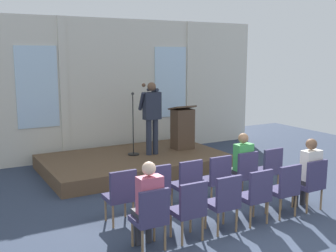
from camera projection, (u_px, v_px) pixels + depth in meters
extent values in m
plane|color=#2D384C|center=(257.00, 238.00, 6.39)|extent=(15.96, 15.96, 0.00)
cube|color=beige|center=(109.00, 88.00, 11.34)|extent=(9.57, 0.10, 3.74)
cube|color=silver|center=(37.00, 87.00, 10.35)|extent=(1.03, 0.04, 2.04)
cube|color=beige|center=(64.00, 90.00, 10.69)|extent=(0.20, 0.08, 3.74)
cube|color=silver|center=(170.00, 82.00, 12.20)|extent=(1.03, 0.04, 2.04)
cube|color=beige|center=(189.00, 85.00, 12.54)|extent=(0.20, 0.08, 3.74)
cube|color=brown|center=(134.00, 162.00, 10.23)|extent=(4.35, 2.67, 0.33)
cylinder|color=#232838|center=(149.00, 137.00, 10.22)|extent=(0.14, 0.14, 0.89)
cylinder|color=#232838|center=(155.00, 137.00, 10.31)|extent=(0.14, 0.14, 0.89)
cube|color=#232838|center=(152.00, 106.00, 10.13)|extent=(0.42, 0.22, 0.67)
cube|color=navy|center=(150.00, 102.00, 10.22)|extent=(0.06, 0.01, 0.40)
sphere|color=brown|center=(152.00, 87.00, 10.06)|extent=(0.21, 0.21, 0.21)
cylinder|color=#232838|center=(142.00, 101.00, 10.07)|extent=(0.09, 0.28, 0.45)
cylinder|color=#232838|center=(155.00, 91.00, 10.26)|extent=(0.15, 0.36, 0.15)
cylinder|color=#232838|center=(151.00, 89.00, 10.35)|extent=(0.11, 0.34, 0.15)
sphere|color=brown|center=(144.00, 85.00, 10.52)|extent=(0.10, 0.10, 0.10)
cylinder|color=black|center=(134.00, 154.00, 10.30)|extent=(0.28, 0.28, 0.03)
cylinder|color=black|center=(133.00, 125.00, 10.17)|extent=(0.02, 0.02, 1.45)
sphere|color=#262626|center=(133.00, 94.00, 10.04)|extent=(0.07, 0.07, 0.07)
cube|color=#4C3828|center=(183.00, 129.00, 10.88)|extent=(0.52, 0.40, 1.05)
cube|color=#4C3828|center=(182.00, 108.00, 10.80)|extent=(0.60, 0.48, 0.14)
cylinder|color=olive|center=(125.00, 206.00, 7.19)|extent=(0.04, 0.04, 0.40)
cylinder|color=olive|center=(106.00, 210.00, 7.01)|extent=(0.04, 0.04, 0.40)
cylinder|color=olive|center=(133.00, 212.00, 6.89)|extent=(0.04, 0.04, 0.40)
cylinder|color=olive|center=(113.00, 216.00, 6.72)|extent=(0.04, 0.04, 0.40)
cube|color=#383356|center=(119.00, 197.00, 6.91)|extent=(0.46, 0.44, 0.08)
cube|color=#383356|center=(123.00, 185.00, 6.70)|extent=(0.46, 0.06, 0.46)
cylinder|color=olive|center=(158.00, 200.00, 7.50)|extent=(0.04, 0.04, 0.40)
cylinder|color=olive|center=(140.00, 203.00, 7.32)|extent=(0.04, 0.04, 0.40)
cylinder|color=olive|center=(167.00, 205.00, 7.21)|extent=(0.04, 0.04, 0.40)
cylinder|color=olive|center=(149.00, 209.00, 7.03)|extent=(0.04, 0.04, 0.40)
cube|color=#383356|center=(154.00, 191.00, 7.22)|extent=(0.46, 0.44, 0.08)
cube|color=#383356|center=(159.00, 179.00, 7.01)|extent=(0.46, 0.06, 0.46)
cylinder|color=olive|center=(188.00, 194.00, 7.81)|extent=(0.04, 0.04, 0.40)
cylinder|color=olive|center=(172.00, 197.00, 7.64)|extent=(0.04, 0.04, 0.40)
cylinder|color=olive|center=(198.00, 199.00, 7.52)|extent=(0.04, 0.04, 0.40)
cylinder|color=olive|center=(181.00, 203.00, 7.34)|extent=(0.04, 0.04, 0.40)
cube|color=#383356|center=(185.00, 185.00, 7.54)|extent=(0.46, 0.44, 0.08)
cube|color=#383356|center=(191.00, 174.00, 7.33)|extent=(0.46, 0.06, 0.46)
cylinder|color=olive|center=(216.00, 188.00, 8.12)|extent=(0.04, 0.04, 0.40)
cylinder|color=olive|center=(201.00, 191.00, 7.95)|extent=(0.04, 0.04, 0.40)
cylinder|color=olive|center=(227.00, 193.00, 7.83)|extent=(0.04, 0.04, 0.40)
cylinder|color=olive|center=(211.00, 197.00, 7.66)|extent=(0.04, 0.04, 0.40)
cube|color=#383356|center=(214.00, 180.00, 7.85)|extent=(0.46, 0.44, 0.08)
cube|color=#383356|center=(221.00, 169.00, 7.64)|extent=(0.46, 0.06, 0.46)
cylinder|color=olive|center=(242.00, 183.00, 8.44)|extent=(0.04, 0.04, 0.40)
cylinder|color=olive|center=(228.00, 186.00, 8.26)|extent=(0.04, 0.04, 0.40)
cylinder|color=olive|center=(254.00, 188.00, 8.14)|extent=(0.04, 0.04, 0.40)
cylinder|color=olive|center=(239.00, 191.00, 7.97)|extent=(0.04, 0.04, 0.40)
cube|color=#383356|center=(241.00, 175.00, 8.16)|extent=(0.46, 0.44, 0.08)
cube|color=#383356|center=(248.00, 164.00, 7.95)|extent=(0.46, 0.06, 0.46)
cylinder|color=#2D2D33|center=(232.00, 184.00, 8.31)|extent=(0.10, 0.10, 0.44)
cylinder|color=#2D2D33|center=(239.00, 183.00, 8.40)|extent=(0.10, 0.10, 0.44)
cube|color=#2D2D33|center=(239.00, 172.00, 8.20)|extent=(0.34, 0.36, 0.12)
cube|color=green|center=(243.00, 157.00, 8.05)|extent=(0.36, 0.20, 0.52)
sphere|color=#8C6647|center=(243.00, 138.00, 8.01)|extent=(0.20, 0.20, 0.20)
cylinder|color=olive|center=(266.00, 179.00, 8.75)|extent=(0.04, 0.04, 0.40)
cylinder|color=olive|center=(253.00, 181.00, 8.57)|extent=(0.04, 0.04, 0.40)
cylinder|color=olive|center=(278.00, 183.00, 8.46)|extent=(0.04, 0.04, 0.40)
cylinder|color=olive|center=(265.00, 186.00, 8.28)|extent=(0.04, 0.04, 0.40)
cube|color=#383356|center=(266.00, 171.00, 8.47)|extent=(0.46, 0.44, 0.08)
cube|color=#383356|center=(273.00, 160.00, 8.26)|extent=(0.46, 0.06, 0.46)
cylinder|color=olive|center=(154.00, 229.00, 6.25)|extent=(0.04, 0.04, 0.40)
cylinder|color=olive|center=(132.00, 234.00, 6.07)|extent=(0.04, 0.04, 0.40)
cylinder|color=olive|center=(165.00, 237.00, 5.96)|extent=(0.04, 0.04, 0.40)
cylinder|color=olive|center=(142.00, 243.00, 5.78)|extent=(0.04, 0.04, 0.40)
cube|color=#383356|center=(148.00, 220.00, 5.97)|extent=(0.46, 0.44, 0.08)
cube|color=#383356|center=(154.00, 206.00, 5.76)|extent=(0.46, 0.06, 0.46)
cylinder|color=#2D2D33|center=(138.00, 231.00, 6.12)|extent=(0.10, 0.10, 0.44)
cylinder|color=#2D2D33|center=(149.00, 228.00, 6.21)|extent=(0.10, 0.10, 0.44)
cube|color=#2D2D33|center=(147.00, 214.00, 6.02)|extent=(0.34, 0.36, 0.12)
cube|color=#B24C66|center=(150.00, 195.00, 5.86)|extent=(0.36, 0.20, 0.54)
sphere|color=beige|center=(149.00, 169.00, 5.82)|extent=(0.20, 0.20, 0.20)
cylinder|color=olive|center=(190.00, 220.00, 6.56)|extent=(0.04, 0.04, 0.40)
cylinder|color=olive|center=(171.00, 225.00, 6.39)|extent=(0.04, 0.04, 0.40)
cylinder|color=olive|center=(203.00, 228.00, 6.27)|extent=(0.04, 0.04, 0.40)
cylinder|color=olive|center=(182.00, 233.00, 6.09)|extent=(0.04, 0.04, 0.40)
cube|color=#383356|center=(187.00, 211.00, 6.29)|extent=(0.46, 0.44, 0.08)
cube|color=#383356|center=(194.00, 198.00, 6.08)|extent=(0.46, 0.06, 0.46)
cylinder|color=olive|center=(223.00, 213.00, 6.87)|extent=(0.04, 0.04, 0.40)
cylinder|color=olive|center=(205.00, 217.00, 6.70)|extent=(0.04, 0.04, 0.40)
cylinder|color=olive|center=(236.00, 220.00, 6.58)|extent=(0.04, 0.04, 0.40)
cylinder|color=olive|center=(218.00, 224.00, 6.41)|extent=(0.04, 0.04, 0.40)
cube|color=#383356|center=(221.00, 204.00, 6.60)|extent=(0.46, 0.44, 0.08)
cube|color=#383356|center=(229.00, 191.00, 6.39)|extent=(0.46, 0.06, 0.46)
cylinder|color=olive|center=(254.00, 206.00, 7.19)|extent=(0.04, 0.04, 0.40)
cylinder|color=olive|center=(237.00, 210.00, 7.01)|extent=(0.04, 0.04, 0.40)
cylinder|color=olive|center=(267.00, 212.00, 6.89)|extent=(0.04, 0.04, 0.40)
cylinder|color=olive|center=(250.00, 216.00, 6.72)|extent=(0.04, 0.04, 0.40)
cube|color=#383356|center=(253.00, 197.00, 6.91)|extent=(0.46, 0.44, 0.08)
cube|color=#383356|center=(261.00, 185.00, 6.70)|extent=(0.46, 0.06, 0.46)
cylinder|color=olive|center=(281.00, 200.00, 7.50)|extent=(0.04, 0.04, 0.40)
cylinder|color=olive|center=(266.00, 203.00, 7.32)|extent=(0.04, 0.04, 0.40)
cylinder|color=olive|center=(295.00, 205.00, 7.21)|extent=(0.04, 0.04, 0.40)
cylinder|color=olive|center=(280.00, 209.00, 7.03)|extent=(0.04, 0.04, 0.40)
cube|color=#383356|center=(281.00, 191.00, 7.22)|extent=(0.46, 0.44, 0.08)
cube|color=#383356|center=(290.00, 179.00, 7.01)|extent=(0.46, 0.06, 0.46)
cylinder|color=olive|center=(307.00, 194.00, 7.81)|extent=(0.04, 0.04, 0.40)
cylinder|color=olive|center=(293.00, 197.00, 7.64)|extent=(0.04, 0.04, 0.40)
cylinder|color=olive|center=(321.00, 199.00, 7.52)|extent=(0.04, 0.04, 0.40)
cylinder|color=olive|center=(307.00, 203.00, 7.34)|extent=(0.04, 0.04, 0.40)
cube|color=#383356|center=(308.00, 185.00, 7.54)|extent=(0.46, 0.44, 0.08)
cube|color=#383356|center=(317.00, 174.00, 7.33)|extent=(0.46, 0.06, 0.46)
cylinder|color=#2D2D33|center=(296.00, 195.00, 7.69)|extent=(0.10, 0.10, 0.44)
cylinder|color=#2D2D33|center=(303.00, 193.00, 7.77)|extent=(0.10, 0.10, 0.44)
cube|color=#2D2D33|center=(305.00, 181.00, 7.58)|extent=(0.34, 0.36, 0.12)
cube|color=silver|center=(311.00, 165.00, 7.43)|extent=(0.36, 0.20, 0.54)
sphere|color=brown|center=(311.00, 144.00, 7.38)|extent=(0.20, 0.20, 0.20)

